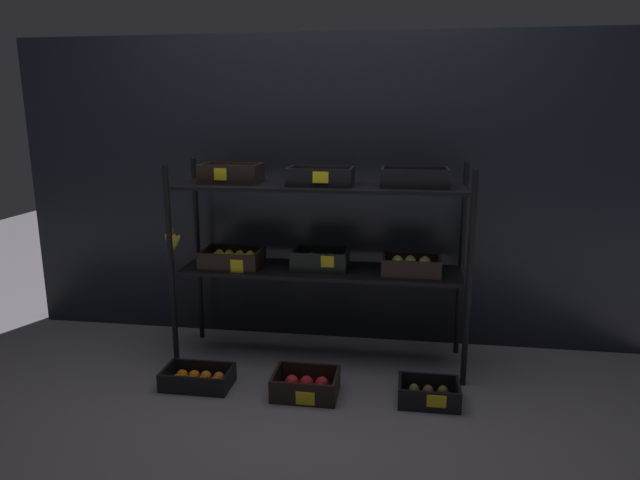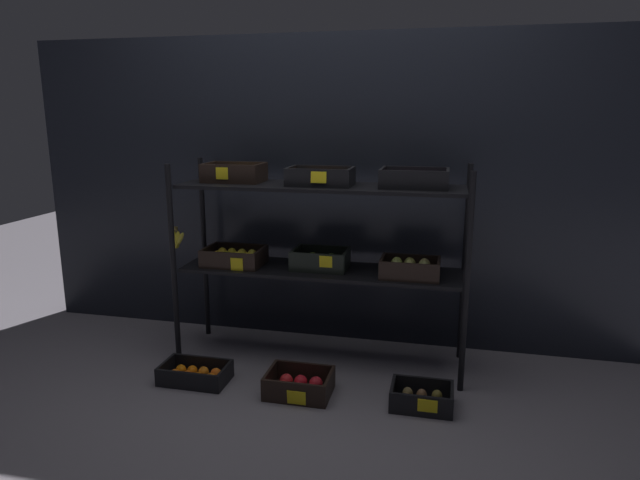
% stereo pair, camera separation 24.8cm
% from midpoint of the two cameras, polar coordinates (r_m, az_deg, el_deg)
% --- Properties ---
extents(ground_plane, '(10.00, 10.00, 0.00)m').
position_cam_midpoint_polar(ground_plane, '(3.44, 2.11, -12.06)').
color(ground_plane, slate).
extents(storefront_wall, '(4.04, 0.12, 1.92)m').
position_cam_midpoint_polar(storefront_wall, '(3.55, 3.51, 4.95)').
color(storefront_wall, black).
rests_on(storefront_wall, ground_plane).
extents(display_rack, '(1.75, 0.45, 1.17)m').
position_cam_midpoint_polar(display_rack, '(3.18, 2.05, 1.25)').
color(display_rack, black).
rests_on(display_rack, ground_plane).
extents(crate_ground_tangerine, '(0.37, 0.22, 0.10)m').
position_cam_midpoint_polar(crate_ground_tangerine, '(3.21, -10.44, -13.44)').
color(crate_ground_tangerine, black).
rests_on(crate_ground_tangerine, ground_plane).
extents(crate_ground_apple_red, '(0.34, 0.26, 0.12)m').
position_cam_midpoint_polar(crate_ground_apple_red, '(3.03, 0.27, -14.73)').
color(crate_ground_apple_red, black).
rests_on(crate_ground_apple_red, ground_plane).
extents(crate_ground_kiwi, '(0.31, 0.22, 0.11)m').
position_cam_midpoint_polar(crate_ground_kiwi, '(2.98, 12.82, -15.60)').
color(crate_ground_kiwi, black).
rests_on(crate_ground_kiwi, ground_plane).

